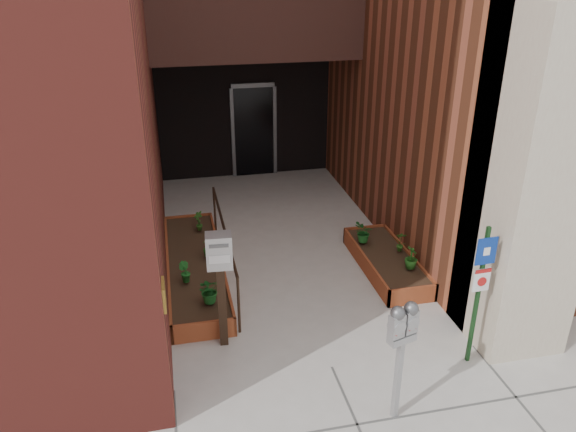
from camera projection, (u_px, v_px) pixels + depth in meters
ground at (332, 367)px, 7.21m from camera, size 80.00×80.00×0.00m
planter_left at (195, 268)px, 9.24m from camera, size 0.90×3.60×0.30m
planter_right at (386, 262)px, 9.42m from camera, size 0.80×2.20×0.30m
handrail at (224, 233)px, 9.04m from camera, size 0.04×3.34×0.90m
parking_meter at (402, 332)px, 5.95m from camera, size 0.35×0.21×1.52m
sign_post at (480, 282)px, 6.83m from camera, size 0.26×0.07×1.94m
payment_dropbox at (220, 267)px, 7.16m from camera, size 0.35×0.27×1.66m
shrub_left_a at (210, 290)px, 7.97m from camera, size 0.44×0.44×0.38m
shrub_left_b at (185, 272)px, 8.48m from camera, size 0.25×0.25×0.33m
shrub_left_c at (208, 248)px, 9.20m from camera, size 0.20×0.20×0.32m
shrub_left_d at (199, 221)px, 10.08m from camera, size 0.26×0.26×0.37m
shrub_right_a at (411, 257)px, 8.85m from camera, size 0.23×0.23×0.37m
shrub_right_b at (401, 241)px, 9.36m from camera, size 0.24×0.24×0.36m
shrub_right_c at (364, 233)px, 9.65m from camera, size 0.45×0.45×0.36m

